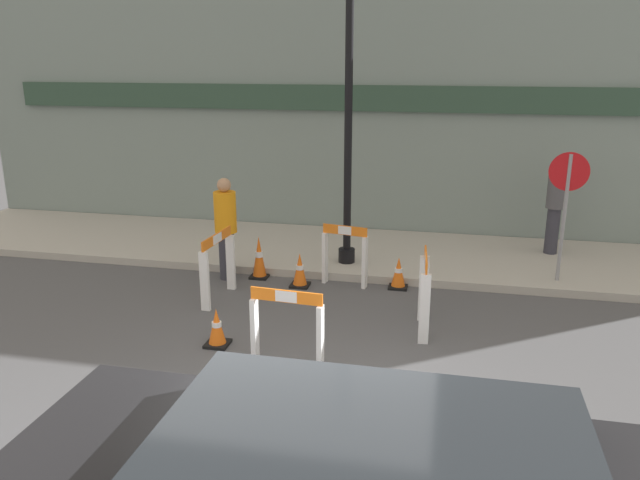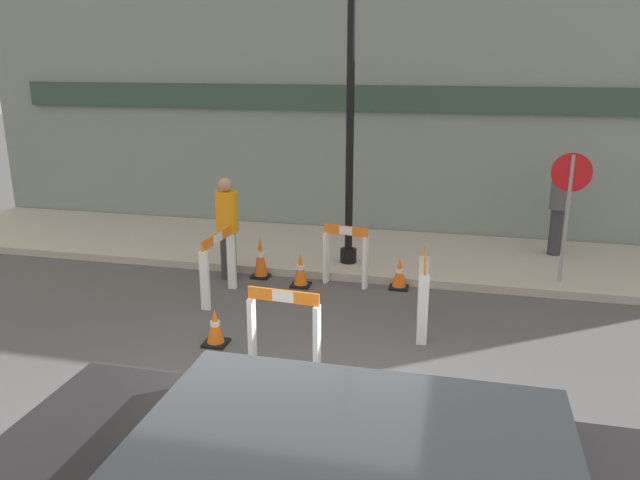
{
  "view_description": "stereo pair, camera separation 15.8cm",
  "coord_description": "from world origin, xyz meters",
  "px_view_note": "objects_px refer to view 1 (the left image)",
  "views": [
    {
      "loc": [
        1.28,
        -5.09,
        3.6
      ],
      "look_at": [
        -0.58,
        3.49,
        1.0
      ],
      "focal_mm": 35.0,
      "sensor_mm": 36.0,
      "label": 1
    },
    {
      "loc": [
        1.43,
        -5.06,
        3.6
      ],
      "look_at": [
        -0.58,
        3.49,
        1.0
      ],
      "focal_mm": 35.0,
      "sensor_mm": 36.0,
      "label": 2
    }
  ],
  "objects_px": {
    "stop_sign": "(566,196)",
    "person_worker": "(226,226)",
    "person_pedestrian": "(555,202)",
    "streetlamp_post": "(350,30)"
  },
  "relations": [
    {
      "from": "stop_sign",
      "to": "person_worker",
      "type": "xyz_separation_m",
      "value": [
        -5.35,
        -0.69,
        -0.6
      ]
    },
    {
      "from": "stop_sign",
      "to": "person_pedestrian",
      "type": "bearing_deg",
      "value": -88.95
    },
    {
      "from": "stop_sign",
      "to": "person_worker",
      "type": "relative_size",
      "value": 1.21
    },
    {
      "from": "person_worker",
      "to": "stop_sign",
      "type": "bearing_deg",
      "value": 43.01
    },
    {
      "from": "streetlamp_post",
      "to": "person_pedestrian",
      "type": "relative_size",
      "value": 3.45
    },
    {
      "from": "stop_sign",
      "to": "person_pedestrian",
      "type": "height_order",
      "value": "stop_sign"
    },
    {
      "from": "streetlamp_post",
      "to": "stop_sign",
      "type": "xyz_separation_m",
      "value": [
        3.47,
        -0.2,
        -2.47
      ]
    },
    {
      "from": "streetlamp_post",
      "to": "person_pedestrian",
      "type": "bearing_deg",
      "value": 20.04
    },
    {
      "from": "streetlamp_post",
      "to": "person_worker",
      "type": "xyz_separation_m",
      "value": [
        -1.87,
        -0.89,
        -3.07
      ]
    },
    {
      "from": "person_worker",
      "to": "person_pedestrian",
      "type": "relative_size",
      "value": 0.97
    }
  ]
}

